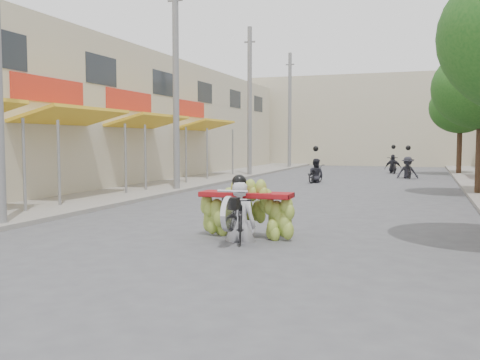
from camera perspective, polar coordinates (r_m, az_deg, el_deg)
The scene contains 12 objects.
ground at distance 7.67m, azimuth -9.56°, elevation -10.69°, with size 120.00×120.00×0.00m, color #505155.
sidewalk_left at distance 24.03m, azimuth -7.07°, elevation -0.33°, with size 4.00×60.00×0.12m, color gray.
shophouse_row_left at distance 25.74m, azimuth -18.23°, elevation 6.34°, with size 9.77×40.00×6.00m.
far_building at distance 44.67m, azimuth 14.58°, elevation 6.09°, with size 20.00×6.00×7.00m, color #BEB396.
utility_pole_mid at distance 20.66m, azimuth -6.85°, elevation 9.94°, with size 0.60×0.24×8.00m.
utility_pole_far at distance 29.00m, azimuth 1.03°, elevation 8.33°, with size 0.60×0.24×8.00m.
utility_pole_back at distance 37.64m, azimuth 5.32°, elevation 7.38°, with size 0.60×0.24×8.00m.
street_tree_far at distance 32.60m, azimuth 22.46°, elevation 7.13°, with size 3.40×3.40×5.25m.
banana_motorbike at distance 10.57m, azimuth 0.29°, elevation -2.43°, with size 2.20×1.78×2.22m.
bg_motorbike_a at distance 24.99m, azimuth 8.06°, elevation 1.47°, with size 0.87×1.55×1.95m.
bg_motorbike_b at distance 28.83m, azimuth 17.46°, elevation 1.80°, with size 1.15×1.88×1.95m.
bg_motorbike_c at distance 33.04m, azimuth 16.03°, elevation 2.04°, with size 1.04×1.76×1.95m.
Camera 1 is at (3.58, -6.50, 1.97)m, focal length 40.00 mm.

